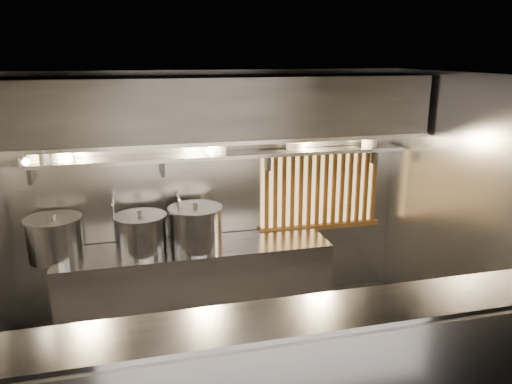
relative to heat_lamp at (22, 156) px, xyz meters
name	(u,v)px	position (x,y,z in m)	size (l,w,h in m)	color
floor	(246,374)	(1.90, -0.85, -2.07)	(4.50, 4.50, 0.00)	black
ceiling	(244,75)	(1.90, -0.85, 0.73)	(4.50, 4.50, 0.00)	black
wall_back	(215,193)	(1.90, 0.65, -0.67)	(4.50, 4.50, 0.00)	gray
wall_right	(464,217)	(4.15, -0.85, -0.67)	(3.00, 3.00, 0.00)	gray
cooking_bench	(197,284)	(1.60, 0.28, -1.62)	(3.00, 0.70, 0.90)	#939398
bowl_shelf	(217,156)	(1.90, 0.47, -0.19)	(4.40, 0.34, 0.04)	#939398
exhaust_hood	(220,108)	(1.90, 0.25, 0.36)	(4.40, 0.81, 0.65)	#2D2D30
wood_screen	(321,188)	(3.20, 0.60, -0.69)	(1.56, 0.09, 1.04)	#FFCC72
faucet_left	(114,211)	(0.75, 0.52, -0.76)	(0.04, 0.30, 0.50)	silver
faucet_right	(178,207)	(1.45, 0.52, -0.76)	(0.04, 0.30, 0.50)	silver
heat_lamp	(22,156)	(0.00, 0.00, 0.00)	(0.25, 0.35, 0.20)	#939398
pendant_bulb	(210,151)	(1.80, 0.35, -0.11)	(0.09, 0.09, 0.19)	#2D2D30
stock_pot_left	(55,238)	(0.15, 0.32, -0.94)	(0.75, 0.75, 0.49)	#939398
stock_pot_mid	(196,228)	(1.61, 0.24, -0.93)	(0.63, 0.63, 0.51)	#939398
stock_pot_right	(141,234)	(1.02, 0.26, -0.95)	(0.74, 0.74, 0.46)	#939398
bowl_stack_0	(28,157)	(-0.04, 0.47, -0.10)	(0.21, 0.21, 0.13)	silver
bowl_stack_1	(61,155)	(0.28, 0.47, -0.10)	(0.23, 0.23, 0.13)	silver
bowl_stack_2	(218,146)	(1.90, 0.47, -0.08)	(0.21, 0.21, 0.17)	silver
bowl_stack_3	(296,146)	(2.82, 0.47, -0.12)	(0.25, 0.25, 0.09)	silver
bowl_stack_4	(369,142)	(3.74, 0.47, -0.12)	(0.20, 0.20, 0.09)	silver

